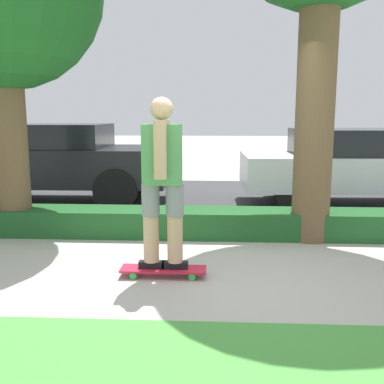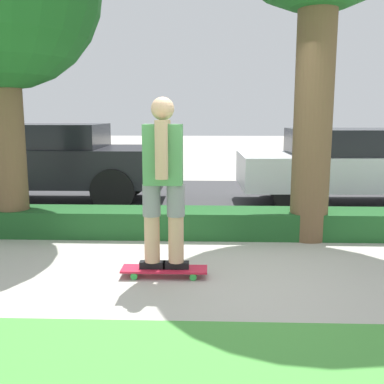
{
  "view_description": "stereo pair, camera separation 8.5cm",
  "coord_description": "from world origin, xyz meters",
  "px_view_note": "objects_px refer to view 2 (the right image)",
  "views": [
    {
      "loc": [
        0.09,
        -4.34,
        1.64
      ],
      "look_at": [
        -0.17,
        0.6,
        0.78
      ],
      "focal_mm": 42.0,
      "sensor_mm": 36.0,
      "label": 1
    },
    {
      "loc": [
        0.01,
        -4.35,
        1.64
      ],
      "look_at": [
        -0.17,
        0.6,
        0.78
      ],
      "focal_mm": 42.0,
      "sensor_mm": 36.0,
      "label": 2
    }
  ],
  "objects_px": {
    "skater_person": "(163,179)",
    "parked_car_front": "(50,160)",
    "parked_car_middle": "(359,164)",
    "skateboard": "(164,270)"
  },
  "relations": [
    {
      "from": "skater_person",
      "to": "parked_car_front",
      "type": "xyz_separation_m",
      "value": [
        -2.49,
        3.8,
        -0.21
      ]
    },
    {
      "from": "parked_car_middle",
      "to": "skater_person",
      "type": "bearing_deg",
      "value": -131.19
    },
    {
      "from": "parked_car_middle",
      "to": "parked_car_front",
      "type": "bearing_deg",
      "value": 178.75
    },
    {
      "from": "skateboard",
      "to": "parked_car_middle",
      "type": "distance_m",
      "value": 5.02
    },
    {
      "from": "skater_person",
      "to": "parked_car_front",
      "type": "relative_size",
      "value": 0.41
    },
    {
      "from": "skater_person",
      "to": "skateboard",
      "type": "bearing_deg",
      "value": 179.1
    },
    {
      "from": "skateboard",
      "to": "parked_car_middle",
      "type": "xyz_separation_m",
      "value": [
        3.17,
        3.83,
        0.67
      ]
    },
    {
      "from": "skateboard",
      "to": "skater_person",
      "type": "xyz_separation_m",
      "value": [
        0.0,
        -0.0,
        0.93
      ]
    },
    {
      "from": "skateboard",
      "to": "parked_car_front",
      "type": "relative_size",
      "value": 0.21
    },
    {
      "from": "skateboard",
      "to": "skater_person",
      "type": "height_order",
      "value": "skater_person"
    }
  ]
}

